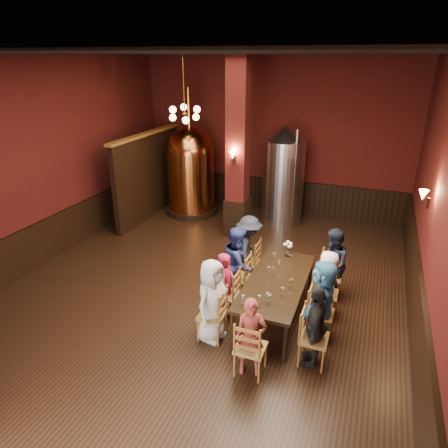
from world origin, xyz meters
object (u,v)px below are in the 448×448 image
at_px(steel_vessel, 284,176).
at_px(copper_kettle, 191,170).
at_px(rose_vase, 288,246).
at_px(dining_table, 277,283).
at_px(person_0, 212,301).
at_px(person_1, 226,285).
at_px(person_2, 238,263).

bearing_deg(steel_vessel, copper_kettle, -174.47).
height_order(steel_vessel, rose_vase, steel_vessel).
xyz_separation_m(dining_table, rose_vase, (-0.04, 1.00, 0.27)).
distance_m(person_0, rose_vase, 2.17).
bearing_deg(rose_vase, person_1, -120.98).
relative_size(person_0, person_1, 1.15).
xyz_separation_m(dining_table, steel_vessel, (-1.00, 4.53, 0.68)).
bearing_deg(rose_vase, steel_vessel, 105.15).
bearing_deg(person_1, steel_vessel, 0.00).
bearing_deg(person_1, dining_table, -70.09).
height_order(person_0, person_1, person_0).
height_order(person_1, steel_vessel, steel_vessel).
height_order(person_2, copper_kettle, copper_kettle).
bearing_deg(person_0, rose_vase, -9.42).
height_order(dining_table, rose_vase, rose_vase).
bearing_deg(person_2, steel_vessel, -9.85).
relative_size(dining_table, steel_vessel, 0.88).
relative_size(person_2, steel_vessel, 0.55).
height_order(person_0, rose_vase, person_0).
bearing_deg(rose_vase, person_2, -140.05).
bearing_deg(person_0, person_2, 12.73).
height_order(person_1, person_2, person_2).
xyz_separation_m(dining_table, copper_kettle, (-3.75, 4.26, 0.65)).
relative_size(copper_kettle, rose_vase, 11.49).
height_order(dining_table, steel_vessel, steel_vessel).
distance_m(dining_table, copper_kettle, 5.71).
distance_m(dining_table, person_0, 1.31).
bearing_deg(person_0, dining_table, -27.64).
bearing_deg(copper_kettle, person_2, -53.67).
bearing_deg(copper_kettle, rose_vase, -41.36).
height_order(dining_table, person_1, person_1).
distance_m(steel_vessel, rose_vase, 3.68).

